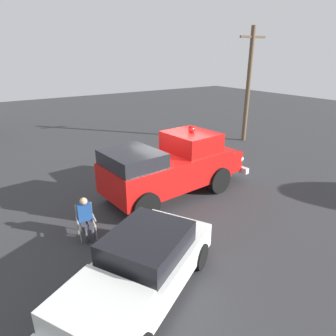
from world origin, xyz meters
TOP-DOWN VIEW (x-y plane):
  - ground_plane at (0.00, 0.00)m, footprint 60.00×60.00m
  - vintage_fire_truck at (0.30, -0.19)m, footprint 2.76×6.11m
  - classic_hot_rod at (4.19, -3.78)m, footprint 3.73×4.71m
  - lawn_chair_near_truck at (1.19, -3.97)m, footprint 0.57×0.58m
  - spectator_seated at (1.32, -4.00)m, footprint 0.58×0.45m
  - utility_pole at (-3.58, 7.98)m, footprint 0.43×1.69m

SIDE VIEW (x-z plane):
  - ground_plane at x=0.00m, z-range 0.00..0.00m
  - lawn_chair_near_truck at x=1.19m, z-range 0.08..1.10m
  - spectator_seated at x=1.32m, z-range 0.05..1.34m
  - classic_hot_rod at x=4.19m, z-range 0.02..1.48m
  - vintage_fire_truck at x=0.30m, z-range -0.10..2.49m
  - utility_pole at x=-3.58m, z-range 0.14..6.77m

